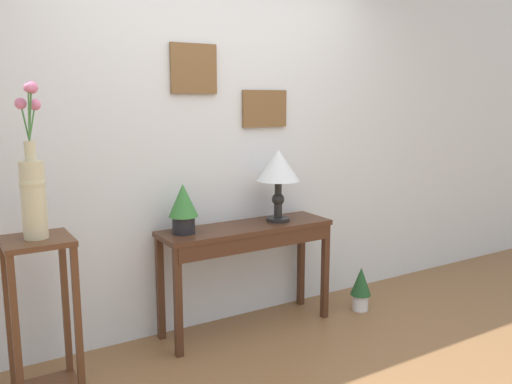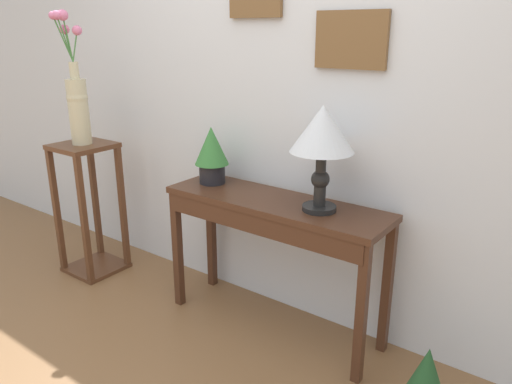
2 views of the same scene
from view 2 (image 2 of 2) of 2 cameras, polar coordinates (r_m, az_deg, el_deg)
back_wall_with_art at (r=2.70m, az=3.72°, el=14.17°), size 9.00×0.13×2.80m
console_table at (r=2.57m, az=1.87°, el=-3.44°), size 1.24×0.37×0.76m
table_lamp at (r=2.32m, az=7.73°, el=6.61°), size 0.31×0.31×0.52m
potted_plant_on_console at (r=2.79m, az=-5.20°, el=4.63°), size 0.19×0.19×0.33m
pedestal_stand_left at (r=3.48m, az=-18.78°, el=-1.89°), size 0.35×0.35×0.90m
flower_vase_tall at (r=3.31m, az=-20.14°, el=10.13°), size 0.14×0.19×0.81m
potted_plant_floor at (r=2.33m, az=19.19°, el=-19.93°), size 0.16×0.16×0.35m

